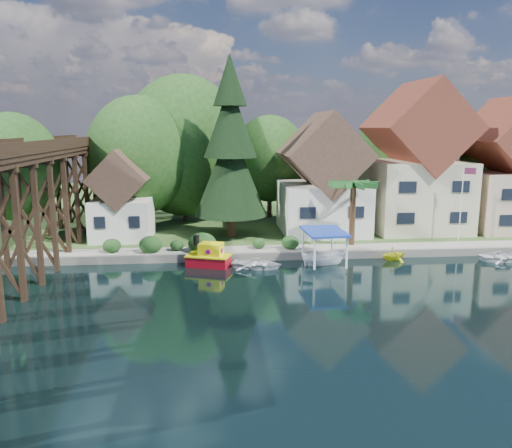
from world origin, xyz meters
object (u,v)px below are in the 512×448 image
object	(u,v)px
house_right	(509,174)
shed	(122,201)
boat_canopy	(324,251)
house_center	(416,167)
boat_white_a	(257,263)
conifer	(230,151)
palm_tree	(353,186)
tugboat	(209,257)
house_left	(323,182)
boat_white_b	(504,256)
flagpole	(463,196)
boat_yellow	(394,253)
trestle_bridge	(20,200)

from	to	relation	value
house_right	shed	size ratio (longest dim) A/B	1.59
boat_canopy	house_center	bearing A→B (deg)	43.40
house_center	house_right	world-z (taller)	house_center
shed	boat_white_a	world-z (taller)	shed
conifer	palm_tree	xyz separation A→B (m)	(9.79, -4.31, -2.68)
house_center	tugboat	distance (m)	22.51
house_left	boat_white_b	xyz separation A→B (m)	(12.18, -9.69, -4.76)
house_center	palm_tree	distance (m)	9.99
palm_tree	tugboat	xyz separation A→B (m)	(-11.72, -3.51, -4.71)
conifer	shed	bearing A→B (deg)	-179.65
boat_white_a	flagpole	bearing A→B (deg)	-56.06
house_center	flagpole	bearing A→B (deg)	-70.01
tugboat	boat_yellow	bearing A→B (deg)	1.76
boat_white_a	boat_white_b	xyz separation A→B (m)	(19.16, 0.38, -0.01)
boat_white_b	boat_canopy	bearing A→B (deg)	93.69
shed	flagpole	distance (m)	29.23
boat_white_a	boat_white_b	size ratio (longest dim) A/B	1.02
trestle_bridge	shed	world-z (taller)	trestle_bridge
house_center	tugboat	world-z (taller)	house_center
boat_canopy	boat_white_b	xyz separation A→B (m)	(14.17, 0.20, -0.77)
boat_white_a	boat_yellow	distance (m)	10.82
house_left	shed	bearing A→B (deg)	-175.23
flagpole	boat_canopy	size ratio (longest dim) A/B	1.49
house_right	shed	xyz separation A→B (m)	(-36.00, -1.50, -1.95)
trestle_bridge	shed	distance (m)	10.69
house_center	shed	xyz separation A→B (m)	(-27.00, -2.00, -2.59)
boat_white_b	trestle_bridge	bearing A→B (deg)	94.73
trestle_bridge	boat_yellow	world-z (taller)	trestle_bridge
trestle_bridge	boat_canopy	world-z (taller)	trestle_bridge
house_center	house_right	bearing A→B (deg)	-3.18
shed	conifer	bearing A→B (deg)	0.35
boat_canopy	flagpole	bearing A→B (deg)	20.54
house_right	shed	bearing A→B (deg)	-177.61
conifer	house_right	bearing A→B (deg)	3.12
flagpole	conifer	bearing A→B (deg)	169.61
conifer	boat_white_b	world-z (taller)	conifer
house_center	flagpole	distance (m)	6.21
shed	tugboat	world-z (taller)	shed
shed	palm_tree	world-z (taller)	shed
palm_tree	house_right	bearing A→B (deg)	18.97
boat_canopy	boat_white_b	size ratio (longest dim) A/B	1.18
house_right	boat_yellow	size ratio (longest dim) A/B	5.62
house_left	house_center	xyz separation A→B (m)	(9.00, 0.50, 1.28)
flagpole	boat_canopy	bearing A→B (deg)	-159.46
shed	boat_yellow	world-z (taller)	shed
palm_tree	boat_yellow	world-z (taller)	palm_tree
tugboat	boat_white_a	bearing A→B (deg)	-13.20
palm_tree	boat_canopy	bearing A→B (deg)	-128.21
trestle_bridge	conifer	world-z (taller)	conifer
trestle_bridge	house_center	xyz separation A→B (m)	(32.00, 11.33, 1.07)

